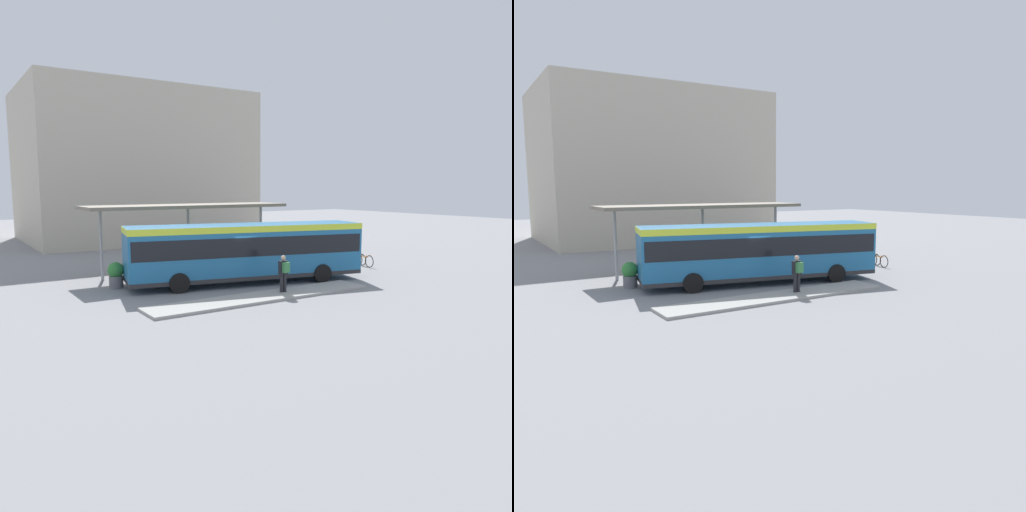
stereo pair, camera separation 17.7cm
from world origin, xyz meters
The scene contains 10 objects.
ground_plane centered at (0.00, 0.00, 0.00)m, with size 120.00×120.00×0.00m, color gray.
curb_island centered at (-1.22, -3.34, 0.06)m, with size 10.71×1.80×0.12m.
city_bus centered at (0.01, 0.00, 1.74)m, with size 12.07×5.00×2.96m.
pedestrian_waiting centered at (-0.04, -3.24, 1.07)m, with size 0.41×0.42×1.66m.
bicycle_orange centered at (8.82, 0.61, 0.38)m, with size 0.48×1.74×0.75m.
bicycle_blue centered at (9.05, 1.41, 0.34)m, with size 0.48×1.57×0.68m.
station_shelter centered at (-0.91, 4.72, 3.64)m, with size 11.60×2.93×3.82m.
potted_planter_near_shelter centered at (2.93, 2.18, 0.70)m, with size 0.94×0.94×1.35m.
potted_planter_far_side centered at (-5.85, 2.41, 0.65)m, with size 0.77×0.77×1.25m.
station_building centered at (2.86, 24.24, 6.53)m, with size 18.71×14.29×13.07m.
Camera 1 is at (-13.07, -20.94, 4.83)m, focal length 35.00 mm.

